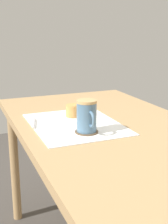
{
  "coord_description": "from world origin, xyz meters",
  "views": [
    {
      "loc": [
        1.09,
        -0.56,
        1.13
      ],
      "look_at": [
        -0.07,
        -0.09,
        0.78
      ],
      "focal_mm": 50.0,
      "sensor_mm": 36.0,
      "label": 1
    }
  ],
  "objects": [
    {
      "name": "pastry",
      "position": [
        -0.14,
        -0.11,
        0.77
      ],
      "size": [
        0.06,
        0.06,
        0.05
      ],
      "primitive_type": "cylinder",
      "color": "tan",
      "rests_on": "pastry_plate"
    },
    {
      "name": "coffee_mug",
      "position": [
        0.05,
        -0.13,
        0.8
      ],
      "size": [
        0.11,
        0.08,
        0.12
      ],
      "color": "slate",
      "rests_on": "coffee_coaster"
    },
    {
      "name": "dining_table",
      "position": [
        0.0,
        0.0,
        0.65
      ],
      "size": [
        1.31,
        0.73,
        0.73
      ],
      "color": "tan",
      "rests_on": "ground_plane"
    },
    {
      "name": "teaspoon",
      "position": [
        -0.13,
        -0.29,
        0.74
      ],
      "size": [
        0.13,
        0.04,
        0.01
      ],
      "primitive_type": "cylinder",
      "rotation": [
        0.0,
        1.57,
        -0.25
      ],
      "color": "silver",
      "rests_on": "placemat"
    },
    {
      "name": "placemat",
      "position": [
        -0.07,
        -0.13,
        0.73
      ],
      "size": [
        0.44,
        0.35,
        0.0
      ],
      "primitive_type": "cube",
      "color": "white",
      "rests_on": "dining_table"
    },
    {
      "name": "pastry_plate",
      "position": [
        -0.14,
        -0.11,
        0.74
      ],
      "size": [
        0.17,
        0.17,
        0.01
      ],
      "primitive_type": "cylinder",
      "color": "white",
      "rests_on": "placemat"
    },
    {
      "name": "coffee_coaster",
      "position": [
        0.05,
        -0.13,
        0.74
      ],
      "size": [
        0.09,
        0.09,
        0.0
      ],
      "primitive_type": "cylinder",
      "color": "brown",
      "rests_on": "placemat"
    }
  ]
}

